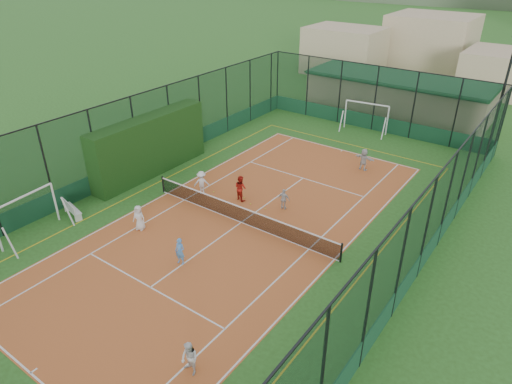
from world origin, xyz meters
TOP-DOWN VIEW (x-y plane):
  - ground at (0.00, 0.00)m, footprint 300.00×300.00m
  - court_slab at (0.00, 0.00)m, footprint 11.17×23.97m
  - tennis_net at (0.00, 0.00)m, footprint 11.67×0.12m
  - perimeter_fence at (0.00, 0.00)m, footprint 18.12×34.12m
  - floodlight_ne at (8.60, 16.60)m, footprint 0.60×0.26m
  - clubhouse at (0.00, 22.00)m, footprint 15.20×7.20m
  - hedge_left at (-8.30, 1.47)m, footprint 1.28×8.51m
  - white_bench at (-7.80, -4.76)m, footprint 1.72×0.81m
  - futsal_goal_near at (-7.90, -7.09)m, footprint 3.47×1.32m
  - futsal_goal_far at (-0.33, 16.42)m, footprint 3.55×1.41m
  - child_near_left at (-3.83, -3.54)m, footprint 0.77×0.61m
  - child_near_mid at (-0.12, -4.40)m, footprint 0.52×0.39m
  - child_near_right at (4.44, -8.64)m, footprint 0.73×0.62m
  - child_far_left at (-3.81, 1.20)m, footprint 1.05×1.00m
  - child_far_right at (1.05, 2.51)m, footprint 0.75×0.40m
  - child_far_back at (2.51, 9.76)m, footprint 1.38×0.56m
  - coach at (-1.53, 1.96)m, footprint 0.85×0.73m
  - tennis_balls at (-1.32, 1.89)m, footprint 3.66×0.54m

SIDE VIEW (x-z plane):
  - ground at x=0.00m, z-range 0.00..0.00m
  - court_slab at x=0.00m, z-range 0.00..0.01m
  - tennis_balls at x=-1.32m, z-range 0.01..0.08m
  - white_bench at x=-7.80m, z-range 0.00..0.94m
  - tennis_net at x=0.00m, z-range 0.00..1.06m
  - child_far_right at x=1.05m, z-range 0.01..1.22m
  - child_near_mid at x=-0.12m, z-range 0.01..1.34m
  - child_near_right at x=4.44m, z-range 0.01..1.35m
  - child_near_left at x=-3.83m, z-range 0.01..1.38m
  - child_far_left at x=-3.81m, z-range 0.01..1.44m
  - child_far_back at x=2.51m, z-range 0.01..1.46m
  - coach at x=-1.53m, z-range 0.01..1.51m
  - futsal_goal_near at x=-7.90m, z-range 0.00..2.18m
  - futsal_goal_far at x=-0.33m, z-range 0.00..2.23m
  - clubhouse at x=0.00m, z-range 0.00..3.15m
  - hedge_left at x=-8.30m, z-range 0.00..3.72m
  - perimeter_fence at x=0.00m, z-range 0.00..5.00m
  - floodlight_ne at x=8.60m, z-range 0.00..8.25m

